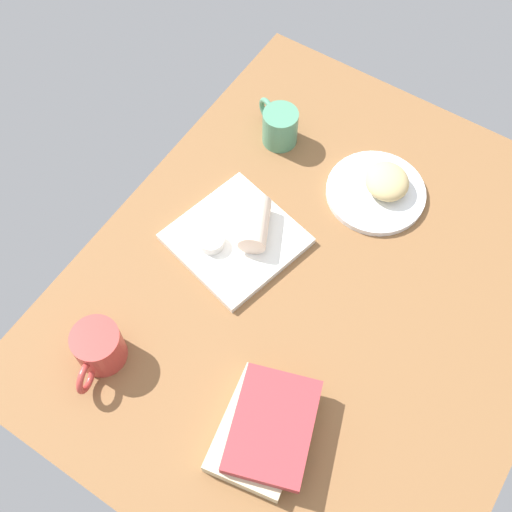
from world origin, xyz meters
TOP-DOWN VIEW (x-y plane):
  - dining_table at (0.00, 0.00)cm, footprint 110.00×90.00cm
  - round_plate at (25.09, 1.28)cm, footprint 21.20×21.20cm
  - scone_pastry at (26.68, 0.37)cm, footprint 13.48×13.47cm
  - square_plate at (-0.83, 19.79)cm, footprint 27.80×27.80cm
  - sauce_cup at (-4.97, 22.90)cm, footprint 5.27×5.27cm
  - breakfast_wrap at (2.48, 17.30)cm, footprint 12.36×9.91cm
  - book_stack at (-30.48, -6.52)cm, footprint 23.21×19.53cm
  - coffee_mug at (-35.18, 26.57)cm, footprint 13.35×8.99cm
  - second_mug at (26.65, 26.72)cm, footprint 8.25×11.80cm

SIDE VIEW (x-z plane):
  - dining_table at x=0.00cm, z-range 0.00..4.00cm
  - round_plate at x=25.09cm, z-range 4.00..5.40cm
  - square_plate at x=-0.83cm, z-range 4.00..5.60cm
  - sauce_cup at x=-4.97cm, z-range 5.69..7.95cm
  - book_stack at x=-30.48cm, z-range 3.95..9.80cm
  - scone_pastry at x=26.68cm, z-range 5.40..10.12cm
  - coffee_mug at x=-35.18cm, z-range 4.11..12.71cm
  - second_mug at x=26.65cm, z-range 4.10..12.72cm
  - breakfast_wrap at x=2.48cm, z-range 5.60..11.25cm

